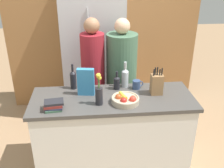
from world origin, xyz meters
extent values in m
plane|color=#A37F5B|center=(0.00, 0.00, 0.00)|extent=(14.00, 14.00, 0.00)
cube|color=silver|center=(0.00, 0.00, 0.42)|extent=(1.65, 0.62, 0.84)
cube|color=#474442|center=(0.00, 0.00, 0.86)|extent=(1.72, 0.65, 0.04)
cube|color=#9E6B3D|center=(0.00, 1.55, 1.30)|extent=(2.92, 0.12, 2.60)
cube|color=#B7B7BC|center=(-0.17, 1.19, 1.01)|extent=(0.85, 0.60, 2.01)
cylinder|color=#B7B7BC|center=(-0.23, 0.88, 1.11)|extent=(0.02, 0.02, 1.11)
cylinder|color=tan|center=(0.12, -0.12, 0.91)|extent=(0.28, 0.28, 0.06)
torus|color=tan|center=(0.12, -0.12, 0.94)|extent=(0.28, 0.28, 0.02)
sphere|color=#C64C23|center=(0.05, -0.11, 0.94)|extent=(0.07, 0.07, 0.07)
sphere|color=red|center=(0.09, -0.18, 0.94)|extent=(0.07, 0.07, 0.07)
sphere|color=#99B233|center=(0.10, -0.12, 0.93)|extent=(0.06, 0.06, 0.06)
sphere|color=red|center=(0.18, -0.17, 0.94)|extent=(0.07, 0.07, 0.07)
sphere|color=#C64C23|center=(0.19, -0.15, 0.94)|extent=(0.06, 0.06, 0.06)
cylinder|color=yellow|center=(0.10, -0.10, 0.96)|extent=(0.08, 0.14, 0.03)
cube|color=olive|center=(0.48, 0.05, 0.99)|extent=(0.12, 0.11, 0.22)
cylinder|color=black|center=(0.43, 0.03, 1.13)|extent=(0.01, 0.01, 0.08)
cylinder|color=black|center=(0.45, 0.06, 1.14)|extent=(0.01, 0.01, 0.09)
cylinder|color=black|center=(0.48, 0.06, 1.14)|extent=(0.01, 0.01, 0.09)
cylinder|color=black|center=(0.50, 0.04, 1.13)|extent=(0.01, 0.01, 0.08)
cylinder|color=black|center=(0.52, 0.04, 1.14)|extent=(0.01, 0.01, 0.09)
cylinder|color=#232328|center=(-0.15, -0.12, 0.97)|extent=(0.07, 0.07, 0.18)
cylinder|color=#477538|center=(-0.14, -0.13, 1.12)|extent=(0.01, 0.02, 0.11)
sphere|color=gold|center=(-0.14, -0.13, 1.17)|extent=(0.04, 0.04, 0.04)
cylinder|color=#477538|center=(-0.15, -0.12, 1.13)|extent=(0.01, 0.01, 0.14)
sphere|color=gold|center=(-0.15, -0.12, 1.20)|extent=(0.04, 0.04, 0.04)
cylinder|color=#477538|center=(-0.15, -0.12, 1.12)|extent=(0.01, 0.01, 0.11)
sphere|color=gold|center=(-0.15, -0.12, 1.18)|extent=(0.03, 0.03, 0.03)
cylinder|color=#477538|center=(-0.15, -0.13, 1.13)|extent=(0.02, 0.02, 0.14)
sphere|color=gold|center=(-0.16, -0.13, 1.20)|extent=(0.03, 0.03, 0.03)
cylinder|color=#477538|center=(-0.15, -0.13, 1.13)|extent=(0.02, 0.01, 0.13)
sphere|color=gold|center=(-0.15, -0.14, 1.20)|extent=(0.03, 0.03, 0.03)
cube|color=teal|center=(-0.28, 0.10, 1.03)|extent=(0.18, 0.09, 0.30)
cylinder|color=#334770|center=(0.28, 0.19, 0.93)|extent=(0.09, 0.09, 0.10)
torus|color=#334770|center=(0.33, 0.20, 0.93)|extent=(0.07, 0.02, 0.07)
cube|color=#3D6047|center=(-0.59, -0.18, 0.89)|extent=(0.17, 0.16, 0.02)
cube|color=#2D334C|center=(-0.59, -0.18, 0.91)|extent=(0.17, 0.14, 0.02)
cube|color=maroon|center=(-0.59, -0.19, 0.93)|extent=(0.19, 0.13, 0.03)
cube|color=#232328|center=(-0.59, -0.18, 0.96)|extent=(0.20, 0.14, 0.02)
cylinder|color=#B2BCC1|center=(0.16, 0.25, 0.97)|extent=(0.08, 0.08, 0.18)
cone|color=#B2BCC1|center=(0.16, 0.25, 1.08)|extent=(0.08, 0.08, 0.04)
cylinder|color=#B2BCC1|center=(0.16, 0.25, 1.14)|extent=(0.03, 0.03, 0.08)
cylinder|color=black|center=(-0.42, 0.26, 0.97)|extent=(0.07, 0.07, 0.18)
cone|color=black|center=(-0.42, 0.26, 1.08)|extent=(0.07, 0.07, 0.04)
cylinder|color=black|center=(-0.42, 0.26, 1.13)|extent=(0.03, 0.03, 0.08)
cylinder|color=black|center=(0.06, 0.20, 0.95)|extent=(0.07, 0.07, 0.13)
cone|color=black|center=(0.06, 0.20, 1.02)|extent=(0.07, 0.07, 0.03)
cylinder|color=black|center=(0.06, 0.20, 1.06)|extent=(0.03, 0.03, 0.05)
cube|color=#383842|center=(-0.19, 0.58, 0.39)|extent=(0.27, 0.23, 0.77)
cylinder|color=maroon|center=(-0.19, 0.58, 1.09)|extent=(0.29, 0.29, 0.64)
sphere|color=#996B4C|center=(-0.19, 0.58, 1.51)|extent=(0.19, 0.19, 0.19)
cube|color=#383842|center=(0.17, 0.59, 0.38)|extent=(0.33, 0.26, 0.77)
cylinder|color=#42664C|center=(0.17, 0.59, 1.08)|extent=(0.38, 0.38, 0.64)
sphere|color=#DBAD89|center=(0.17, 0.59, 1.50)|extent=(0.19, 0.19, 0.19)
camera|label=1|loc=(-0.23, -2.41, 2.20)|focal=42.00mm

